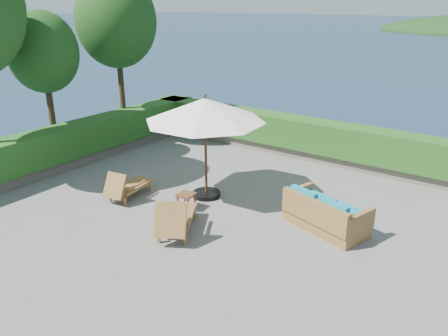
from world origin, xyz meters
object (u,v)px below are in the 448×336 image
Objects in this scene: lounge_left at (127,186)px; side_table at (186,196)px; patio_umbrella at (205,111)px; wicker_loveseat at (325,215)px; lounge_right at (176,217)px.

side_table is at bearing 4.51° from lounge_left.
patio_umbrella reaches higher than wicker_loveseat.
side_table is (1.78, 0.40, 0.00)m from lounge_left.
lounge_left is at bearing -167.34° from side_table.
wicker_loveseat is at bearing 1.86° from patio_umbrella.
lounge_right is (2.39, -0.70, 0.05)m from lounge_left.
patio_umbrella is 2.94m from lounge_right.
patio_umbrella is 2.61× the size of lounge_left.
lounge_right reaches higher than lounge_left.
side_table is 3.49m from wicker_loveseat.
side_table is at bearing 89.58° from lounge_right.
lounge_right is 3.46m from wicker_loveseat.
lounge_right reaches higher than side_table.
patio_umbrella reaches higher than side_table.
patio_umbrella is 1.88× the size of wicker_loveseat.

